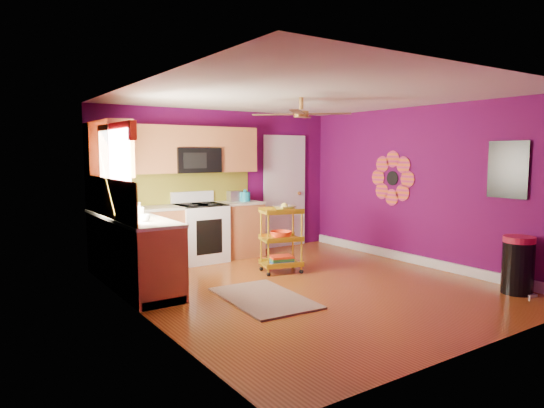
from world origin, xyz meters
TOP-DOWN VIEW (x-y plane):
  - ground at (0.00, 0.00)m, footprint 5.00×5.00m
  - room_envelope at (0.03, 0.00)m, footprint 4.54×5.04m
  - lower_cabinets at (-1.35, 1.82)m, footprint 2.81×2.31m
  - electric_range at (-0.55, 2.17)m, footprint 0.76×0.66m
  - upper_cabinetry at (-1.24, 2.17)m, footprint 2.80×2.30m
  - left_window at (-2.22, 1.05)m, footprint 0.08×1.35m
  - panel_door at (1.35, 2.47)m, footprint 0.95×0.11m
  - right_wall_art at (2.23, -0.34)m, footprint 0.04×2.74m
  - ceiling_fan at (0.00, 0.20)m, footprint 1.01×1.01m
  - shag_rug at (-0.83, -0.15)m, footprint 0.96×1.47m
  - rolling_cart at (0.12, 0.82)m, footprint 0.66×0.56m
  - trash_can at (1.96, -1.75)m, footprint 0.45×0.46m
  - teal_kettle at (0.31, 2.18)m, footprint 0.18×0.18m
  - toaster at (0.15, 2.27)m, footprint 0.22×0.15m
  - soap_bottle_a at (-1.88, 1.20)m, footprint 0.08×0.09m
  - soap_bottle_b at (-1.93, 1.57)m, footprint 0.14×0.14m
  - counter_dish at (-1.87, 1.79)m, footprint 0.28×0.28m
  - counter_cup at (-1.97, 0.74)m, footprint 0.11×0.11m

SIDE VIEW (x-z plane):
  - ground at x=0.00m, z-range 0.00..0.00m
  - shag_rug at x=-0.83m, z-range 0.00..0.02m
  - trash_can at x=1.96m, z-range 0.00..0.73m
  - lower_cabinets at x=-1.35m, z-range -0.04..0.90m
  - electric_range at x=-0.55m, z-range -0.08..1.05m
  - rolling_cart at x=0.12m, z-range 0.01..1.05m
  - counter_dish at x=-1.87m, z-range 0.94..1.01m
  - counter_cup at x=-1.97m, z-range 0.94..1.03m
  - teal_kettle at x=0.31m, z-range 0.92..1.13m
  - panel_door at x=1.35m, z-range -0.05..2.10m
  - toaster at x=0.15m, z-range 0.94..1.12m
  - soap_bottle_b at x=-1.93m, z-range 0.94..1.12m
  - soap_bottle_a at x=-1.88m, z-range 0.94..1.13m
  - right_wall_art at x=2.23m, z-range 0.92..1.96m
  - room_envelope at x=0.03m, z-range 0.37..2.89m
  - left_window at x=-2.22m, z-range 1.20..2.28m
  - upper_cabinetry at x=-1.24m, z-range 1.17..2.43m
  - ceiling_fan at x=0.00m, z-range 2.16..2.42m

